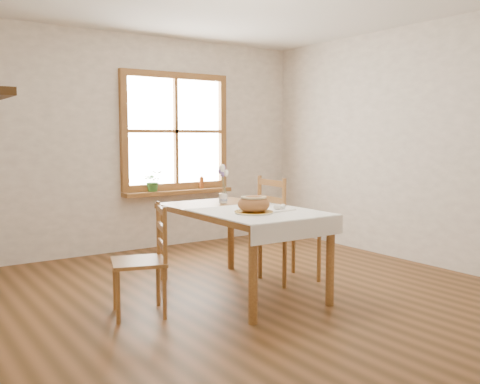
% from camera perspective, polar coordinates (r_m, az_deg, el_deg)
% --- Properties ---
extents(ground, '(5.00, 5.00, 0.00)m').
position_cam_1_polar(ground, '(4.65, 2.13, -11.42)').
color(ground, brown).
rests_on(ground, ground).
extents(room_walls, '(4.60, 5.10, 2.65)m').
position_cam_1_polar(room_walls, '(4.45, 2.22, 10.05)').
color(room_walls, white).
rests_on(room_walls, ground).
extents(window, '(1.46, 0.08, 1.46)m').
position_cam_1_polar(window, '(6.80, -6.90, 6.44)').
color(window, '#9D6530').
rests_on(window, ground).
extents(window_sill, '(1.46, 0.20, 0.05)m').
position_cam_1_polar(window_sill, '(6.78, -6.55, 0.02)').
color(window_sill, '#9D6530').
rests_on(window_sill, ground).
extents(dining_table, '(0.90, 1.60, 0.75)m').
position_cam_1_polar(dining_table, '(4.74, -0.00, -2.83)').
color(dining_table, '#9D6530').
rests_on(dining_table, ground).
extents(table_linen, '(0.91, 0.99, 0.01)m').
position_cam_1_polar(table_linen, '(4.48, 2.20, -2.18)').
color(table_linen, white).
rests_on(table_linen, dining_table).
extents(chair_left, '(0.53, 0.51, 0.87)m').
position_cam_1_polar(chair_left, '(4.25, -10.77, -7.16)').
color(chair_left, '#9D6530').
rests_on(chair_left, ground).
extents(chair_right, '(0.52, 0.50, 1.01)m').
position_cam_1_polar(chair_right, '(5.17, 5.30, -3.89)').
color(chair_right, '#9D6530').
rests_on(chair_right, ground).
extents(bread_plate, '(0.37, 0.37, 0.02)m').
position_cam_1_polar(bread_plate, '(4.39, 1.47, -2.18)').
color(bread_plate, silver).
rests_on(bread_plate, table_linen).
extents(bread_loaf, '(0.26, 0.26, 0.15)m').
position_cam_1_polar(bread_loaf, '(4.37, 1.47, -1.13)').
color(bread_loaf, '#9B6037').
rests_on(bread_loaf, bread_plate).
extents(egg_napkin, '(0.29, 0.25, 0.01)m').
position_cam_1_polar(egg_napkin, '(4.57, 3.78, -1.88)').
color(egg_napkin, white).
rests_on(egg_napkin, table_linen).
extents(eggs, '(0.22, 0.21, 0.05)m').
position_cam_1_polar(eggs, '(4.57, 3.78, -1.52)').
color(eggs, white).
rests_on(eggs, egg_napkin).
extents(salt_shaker, '(0.05, 0.05, 0.08)m').
position_cam_1_polar(salt_shaker, '(4.75, 0.99, -1.15)').
color(salt_shaker, silver).
rests_on(salt_shaker, table_linen).
extents(pepper_shaker, '(0.06, 0.06, 0.09)m').
position_cam_1_polar(pepper_shaker, '(4.81, 0.58, -0.99)').
color(pepper_shaker, silver).
rests_on(pepper_shaker, table_linen).
extents(flower_vase, '(0.08, 0.08, 0.09)m').
position_cam_1_polar(flower_vase, '(5.08, -1.81, -0.76)').
color(flower_vase, silver).
rests_on(flower_vase, dining_table).
extents(lavender_bouquet, '(0.14, 0.14, 0.27)m').
position_cam_1_polar(lavender_bouquet, '(5.06, -1.81, 1.25)').
color(lavender_bouquet, '#70599D').
rests_on(lavender_bouquet, flower_vase).
extents(potted_plant, '(0.29, 0.31, 0.20)m').
position_cam_1_polar(potted_plant, '(6.61, -9.23, 0.91)').
color(potted_plant, '#326829').
rests_on(potted_plant, window_sill).
extents(amber_bottle, '(0.06, 0.06, 0.16)m').
position_cam_1_polar(amber_bottle, '(6.93, -4.12, 1.05)').
color(amber_bottle, '#9B4B1C').
rests_on(amber_bottle, window_sill).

